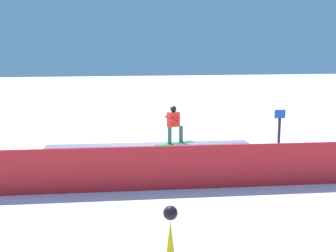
# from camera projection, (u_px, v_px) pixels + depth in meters

# --- Properties ---
(ground_plane) EXTENTS (120.00, 120.00, 0.00)m
(ground_plane) POSITION_uv_depth(u_px,v_px,m) (149.00, 158.00, 14.80)
(ground_plane) COLOR white
(grind_box) EXTENTS (7.15, 1.26, 0.52)m
(grind_box) POSITION_uv_depth(u_px,v_px,m) (149.00, 152.00, 14.76)
(grind_box) COLOR red
(grind_box) RESTS_ON ground_plane
(snowboarder) EXTENTS (1.45, 0.73, 1.34)m
(snowboarder) POSITION_uv_depth(u_px,v_px,m) (174.00, 123.00, 14.67)
(snowboarder) COLOR #29944E
(snowboarder) RESTS_ON grind_box
(safety_fence) EXTENTS (10.93, 1.11, 1.21)m
(safety_fence) POSITION_uv_depth(u_px,v_px,m) (170.00, 168.00, 11.28)
(safety_fence) COLOR red
(safety_fence) RESTS_ON ground_plane
(trail_marker) EXTENTS (0.40, 0.10, 1.71)m
(trail_marker) POSITION_uv_depth(u_px,v_px,m) (279.00, 132.00, 14.85)
(trail_marker) COLOR #262628
(trail_marker) RESTS_ON ground_plane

